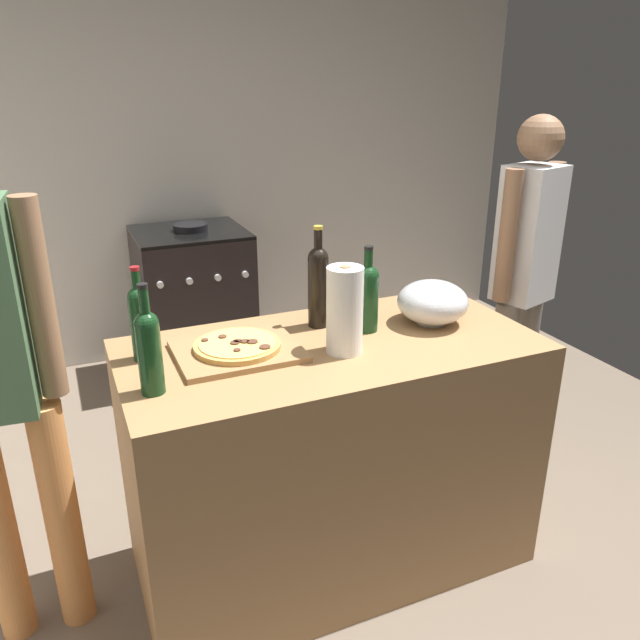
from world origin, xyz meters
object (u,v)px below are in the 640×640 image
at_px(paper_towel_roll, 345,310).
at_px(wine_bottle_amber, 318,283).
at_px(pizza, 237,345).
at_px(wine_bottle_dark, 140,319).
at_px(stove, 194,301).
at_px(person_in_red, 524,272).
at_px(mixing_bowl, 433,302).
at_px(wine_bottle_clear, 367,294).
at_px(wine_bottle_green, 149,348).

xyz_separation_m(paper_towel_roll, wine_bottle_amber, (0.01, 0.25, 0.02)).
xyz_separation_m(pizza, wine_bottle_dark, (-0.29, 0.08, 0.11)).
bearing_deg(paper_towel_roll, stove, 92.66).
relative_size(wine_bottle_amber, person_in_red, 0.23).
xyz_separation_m(mixing_bowl, paper_towel_roll, (-0.41, -0.10, 0.06)).
xyz_separation_m(pizza, mixing_bowl, (0.73, -0.02, 0.05)).
height_order(paper_towel_roll, stove, paper_towel_roll).
height_order(paper_towel_roll, wine_bottle_dark, wine_bottle_dark).
bearing_deg(pizza, wine_bottle_dark, 164.05).
distance_m(wine_bottle_clear, stove, 1.92).
xyz_separation_m(paper_towel_roll, wine_bottle_dark, (-0.61, 0.20, -0.01)).
bearing_deg(paper_towel_roll, mixing_bowl, 14.46).
bearing_deg(pizza, paper_towel_roll, -20.18).
bearing_deg(stove, paper_towel_roll, -87.34).
relative_size(paper_towel_roll, wine_bottle_clear, 0.95).
relative_size(mixing_bowl, wine_bottle_green, 0.79).
distance_m(wine_bottle_green, wine_bottle_amber, 0.70).
xyz_separation_m(wine_bottle_dark, wine_bottle_clear, (0.77, -0.07, -0.00)).
relative_size(mixing_bowl, wine_bottle_amber, 0.70).
bearing_deg(wine_bottle_green, pizza, 28.21).
height_order(wine_bottle_green, person_in_red, person_in_red).
xyz_separation_m(wine_bottle_dark, stove, (0.52, 1.74, -0.59)).
distance_m(paper_towel_roll, wine_bottle_green, 0.63).
bearing_deg(wine_bottle_clear, wine_bottle_green, -167.36).
distance_m(paper_towel_roll, person_in_red, 1.18).
bearing_deg(wine_bottle_amber, stove, 93.46).
bearing_deg(mixing_bowl, wine_bottle_amber, 160.35).
bearing_deg(pizza, wine_bottle_amber, 20.10).
bearing_deg(wine_bottle_amber, pizza, -159.90).
bearing_deg(mixing_bowl, wine_bottle_green, -172.07).
bearing_deg(wine_bottle_green, wine_bottle_clear, 12.64).
height_order(paper_towel_roll, wine_bottle_amber, wine_bottle_amber).
bearing_deg(wine_bottle_clear, mixing_bowl, -6.98).
bearing_deg(pizza, mixing_bowl, -1.25).
bearing_deg(pizza, person_in_red, 11.69).
xyz_separation_m(paper_towel_roll, person_in_red, (1.10, 0.42, -0.12)).
xyz_separation_m(wine_bottle_clear, wine_bottle_amber, (-0.14, 0.11, 0.03)).
bearing_deg(person_in_red, stove, 127.80).
bearing_deg(wine_bottle_dark, pizza, -15.95).
xyz_separation_m(wine_bottle_amber, person_in_red, (1.08, 0.17, -0.14)).
relative_size(mixing_bowl, stove, 0.28).
height_order(wine_bottle_dark, wine_bottle_green, wine_bottle_green).
height_order(wine_bottle_dark, stove, wine_bottle_dark).
bearing_deg(stove, pizza, -97.43).
xyz_separation_m(pizza, wine_bottle_green, (-0.30, -0.16, 0.11)).
bearing_deg(wine_bottle_amber, wine_bottle_dark, -176.10).
bearing_deg(person_in_red, pizza, -168.31).
distance_m(wine_bottle_amber, person_in_red, 1.11).
relative_size(wine_bottle_dark, person_in_red, 0.19).
bearing_deg(wine_bottle_amber, wine_bottle_green, -155.99).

